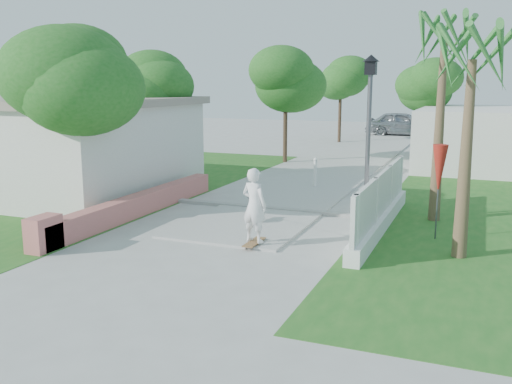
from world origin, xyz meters
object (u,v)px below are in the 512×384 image
at_px(dog, 259,215).
at_px(parked_car, 403,124).
at_px(patio_umbrella, 439,170).
at_px(street_lamp, 368,133).
at_px(bollard, 315,172).
at_px(skateboarder, 254,204).

relative_size(dog, parked_car, 0.12).
relative_size(patio_umbrella, dog, 3.81).
height_order(patio_umbrella, parked_car, patio_umbrella).
height_order(patio_umbrella, dog, patio_umbrella).
xyz_separation_m(street_lamp, bollard, (-2.70, 4.50, -1.84)).
xyz_separation_m(patio_umbrella, parked_car, (-4.45, 27.19, -0.83)).
xyz_separation_m(bollard, parked_car, (0.15, 21.69, 0.27)).
relative_size(bollard, parked_car, 0.22).
bearing_deg(patio_umbrella, skateboarder, -160.87).
height_order(patio_umbrella, skateboarder, patio_umbrella).
bearing_deg(bollard, skateboarder, -86.32).
xyz_separation_m(patio_umbrella, dog, (-4.55, -0.13, -1.45)).
bearing_deg(street_lamp, bollard, 120.96).
height_order(bollard, skateboarder, skateboarder).
bearing_deg(patio_umbrella, street_lamp, 152.24).
bearing_deg(dog, street_lamp, -0.61).
distance_m(skateboarder, dog, 1.49).
distance_m(bollard, skateboarder, 6.96).
xyz_separation_m(bollard, skateboarder, (0.45, -6.94, 0.25)).
xyz_separation_m(street_lamp, patio_umbrella, (1.90, -1.00, -0.74)).
relative_size(street_lamp, patio_umbrella, 1.93).
relative_size(skateboarder, parked_car, 0.54).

